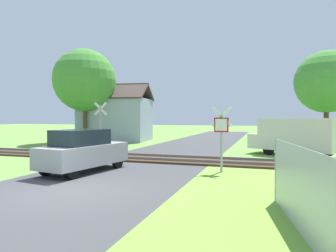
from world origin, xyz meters
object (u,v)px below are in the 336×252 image
object	(u,v)px
fence_panel	(299,189)
tree_far	(327,82)
crossing_sign_far	(100,123)
house	(116,118)
mail_truck	(295,135)
stop_sign_near	(221,132)
tree_left	(85,80)
parked_car	(83,151)

from	to	relation	value
fence_panel	tree_far	bearing A→B (deg)	-20.55
crossing_sign_far	house	bearing A→B (deg)	100.96
tree_far	fence_panel	xyz separation A→B (m)	(-4.45, -23.17, -4.59)
house	fence_panel	xyz separation A→B (m)	(14.68, -20.02, -1.35)
house	mail_truck	xyz separation A→B (m)	(15.69, -7.14, -0.96)
tree_far	stop_sign_near	bearing A→B (deg)	-111.78
crossing_sign_far	mail_truck	bearing A→B (deg)	-1.67
stop_sign_near	tree_left	distance (m)	18.24
parked_car	stop_sign_near	bearing A→B (deg)	26.80
fence_panel	mail_truck	bearing A→B (deg)	-14.13
parked_car	crossing_sign_far	bearing A→B (deg)	124.43
crossing_sign_far	parked_car	distance (m)	7.40
mail_truck	tree_far	bearing A→B (deg)	7.16
house	tree_left	world-z (taller)	tree_left
stop_sign_near	parked_car	distance (m)	5.80
mail_truck	fence_panel	distance (m)	12.93
tree_far	mail_truck	world-z (taller)	tree_far
stop_sign_near	tree_far	world-z (taller)	tree_far
house	mail_truck	world-z (taller)	house
tree_far	fence_panel	distance (m)	24.04
tree_left	mail_truck	distance (m)	18.37
tree_left	parked_car	distance (m)	16.09
parked_car	tree_left	bearing A→B (deg)	132.39
house	tree_left	bearing A→B (deg)	-127.09
stop_sign_near	mail_truck	size ratio (longest dim) A/B	0.53
stop_sign_near	house	size ratio (longest dim) A/B	0.38
stop_sign_near	house	xyz separation A→B (m)	(-12.30, 13.97, 0.54)
house	tree_far	size ratio (longest dim) A/B	0.88
house	tree_left	xyz separation A→B (m)	(-1.64, -2.91, 3.46)
stop_sign_near	house	distance (m)	18.62
crossing_sign_far	house	distance (m)	9.83
crossing_sign_far	parked_car	size ratio (longest dim) A/B	0.79
house	tree_far	bearing A→B (deg)	1.61
tree_far	mail_truck	xyz separation A→B (m)	(-3.45, -10.29, -4.20)
house	fence_panel	distance (m)	24.87
stop_sign_near	tree_far	distance (m)	18.82
crossing_sign_far	fence_panel	size ratio (longest dim) A/B	0.76
mail_truck	fence_panel	size ratio (longest dim) A/B	1.20
mail_truck	stop_sign_near	bearing A→B (deg)	179.32
house	mail_truck	bearing A→B (deg)	-32.20
parked_car	mail_truck	bearing A→B (deg)	53.08
house	parked_car	bearing A→B (deg)	-74.27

